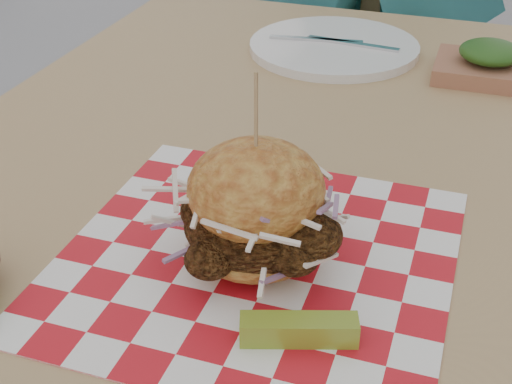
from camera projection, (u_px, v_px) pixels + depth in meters
patio_table at (260, 215)px, 0.88m from camera, size 0.80×1.20×0.75m
patio_chair at (398, 35)px, 1.79m from camera, size 0.49×0.50×0.95m
paper_liner at (256, 259)px, 0.67m from camera, size 0.36×0.36×0.00m
sandwich at (256, 212)px, 0.64m from camera, size 0.16×0.16×0.19m
pickle_spear at (299, 330)px, 0.57m from camera, size 0.10×0.05×0.02m
place_setting at (334, 47)px, 1.14m from camera, size 0.27×0.27×0.02m
kraft_tray at (489, 63)px, 1.04m from camera, size 0.15×0.12×0.06m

